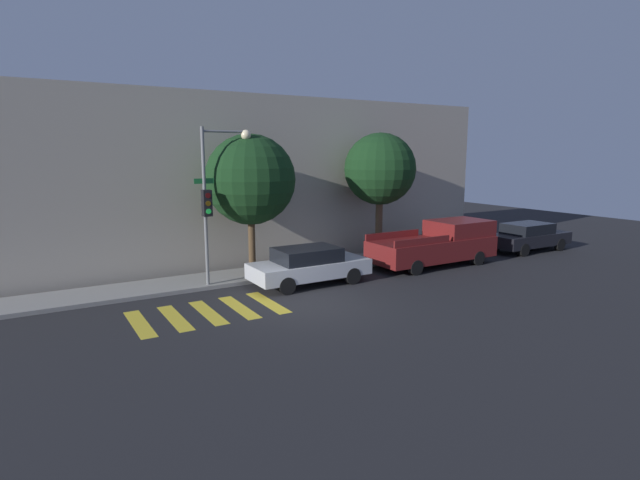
% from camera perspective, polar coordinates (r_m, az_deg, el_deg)
% --- Properties ---
extents(ground_plane, '(60.00, 60.00, 0.00)m').
position_cam_1_polar(ground_plane, '(15.92, -1.75, -7.38)').
color(ground_plane, black).
extents(sidewalk, '(26.00, 2.08, 0.14)m').
position_cam_1_polar(sidewalk, '(19.59, -7.82, -3.96)').
color(sidewalk, gray).
rests_on(sidewalk, ground).
extents(building_row, '(26.00, 6.00, 7.10)m').
position_cam_1_polar(building_row, '(23.21, -12.38, 6.76)').
color(building_row, '#A89E8E').
rests_on(building_row, ground).
extents(crosswalk, '(4.40, 2.60, 0.00)m').
position_cam_1_polar(crosswalk, '(15.53, -12.68, -8.08)').
color(crosswalk, gold).
rests_on(crosswalk, ground).
extents(traffic_light_pole, '(2.11, 0.56, 5.61)m').
position_cam_1_polar(traffic_light_pole, '(17.66, -11.87, 5.93)').
color(traffic_light_pole, slate).
rests_on(traffic_light_pole, ground).
extents(sedan_near_corner, '(4.35, 1.81, 1.37)m').
position_cam_1_polar(sedan_near_corner, '(18.14, -1.28, -2.88)').
color(sedan_near_corner, '#B7BABF').
rests_on(sedan_near_corner, ground).
extents(pickup_truck, '(5.65, 2.13, 1.84)m').
position_cam_1_polar(pickup_truck, '(21.91, 13.38, -0.40)').
color(pickup_truck, maroon).
rests_on(pickup_truck, ground).
extents(sedan_middle, '(4.39, 1.78, 1.37)m').
position_cam_1_polar(sedan_middle, '(26.40, 22.69, 0.39)').
color(sedan_middle, black).
rests_on(sedan_middle, ground).
extents(tree_near_corner, '(3.38, 3.38, 5.45)m').
position_cam_1_polar(tree_near_corner, '(18.89, -7.97, 6.83)').
color(tree_near_corner, '#4C3823').
rests_on(tree_near_corner, ground).
extents(tree_midblock, '(3.11, 3.11, 5.61)m').
position_cam_1_polar(tree_midblock, '(21.97, 6.87, 8.01)').
color(tree_midblock, brown).
rests_on(tree_midblock, ground).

